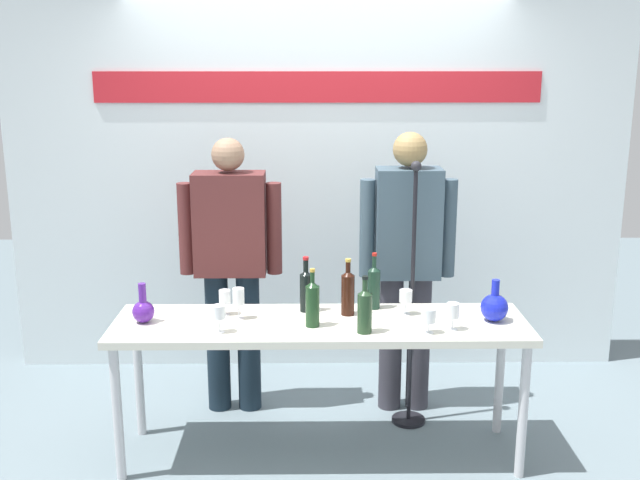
# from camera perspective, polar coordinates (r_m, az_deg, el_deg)

# --- Properties ---
(ground_plane) EXTENTS (10.00, 10.00, 0.00)m
(ground_plane) POSITION_cam_1_polar(r_m,az_deg,el_deg) (4.30, 0.03, -15.92)
(ground_plane) COLOR slate
(back_wall) EXTENTS (4.17, 0.11, 3.00)m
(back_wall) POSITION_cam_1_polar(r_m,az_deg,el_deg) (5.07, -0.17, 6.68)
(back_wall) COLOR white
(back_wall) RESTS_ON ground
(display_table) EXTENTS (2.19, 0.58, 0.77)m
(display_table) POSITION_cam_1_polar(r_m,az_deg,el_deg) (4.00, 0.03, -7.14)
(display_table) COLOR silver
(display_table) RESTS_ON ground
(decanter_blue_left) EXTENTS (0.12, 0.12, 0.21)m
(decanter_blue_left) POSITION_cam_1_polar(r_m,az_deg,el_deg) (4.05, -13.28, -5.19)
(decanter_blue_left) COLOR #51208E
(decanter_blue_left) RESTS_ON display_table
(decanter_blue_right) EXTENTS (0.15, 0.15, 0.23)m
(decanter_blue_right) POSITION_cam_1_polar(r_m,az_deg,el_deg) (4.07, 13.12, -4.95)
(decanter_blue_right) COLOR #1722BE
(decanter_blue_right) RESTS_ON display_table
(presenter_left) EXTENTS (0.61, 0.22, 1.68)m
(presenter_left) POSITION_cam_1_polar(r_m,az_deg,el_deg) (4.49, -6.79, -1.42)
(presenter_left) COLOR #14222D
(presenter_left) RESTS_ON ground
(presenter_right) EXTENTS (0.57, 0.22, 1.71)m
(presenter_right) POSITION_cam_1_polar(r_m,az_deg,el_deg) (4.50, 6.64, -1.28)
(presenter_right) COLOR #35333C
(presenter_right) RESTS_ON ground
(wine_bottle_0) EXTENTS (0.07, 0.07, 0.30)m
(wine_bottle_0) POSITION_cam_1_polar(r_m,az_deg,el_deg) (3.79, 3.42, -5.26)
(wine_bottle_0) COLOR #203B22
(wine_bottle_0) RESTS_ON display_table
(wine_bottle_1) EXTENTS (0.07, 0.07, 0.32)m
(wine_bottle_1) POSITION_cam_1_polar(r_m,az_deg,el_deg) (4.15, 4.12, -3.49)
(wine_bottle_1) COLOR #173325
(wine_bottle_1) RESTS_ON display_table
(wine_bottle_2) EXTENTS (0.07, 0.07, 0.31)m
(wine_bottle_2) POSITION_cam_1_polar(r_m,az_deg,el_deg) (3.87, -0.58, -4.77)
(wine_bottle_2) COLOR #1A391D
(wine_bottle_2) RESTS_ON display_table
(wine_bottle_3) EXTENTS (0.07, 0.07, 0.31)m
(wine_bottle_3) POSITION_cam_1_polar(r_m,az_deg,el_deg) (4.04, 2.13, -3.90)
(wine_bottle_3) COLOR black
(wine_bottle_3) RESTS_ON display_table
(wine_bottle_4) EXTENTS (0.07, 0.07, 0.31)m
(wine_bottle_4) POSITION_cam_1_polar(r_m,az_deg,el_deg) (4.09, -1.08, -3.72)
(wine_bottle_4) COLOR black
(wine_bottle_4) RESTS_ON display_table
(wine_glass_left_0) EXTENTS (0.06, 0.06, 0.17)m
(wine_glass_left_0) POSITION_cam_1_polar(r_m,az_deg,el_deg) (4.00, -6.22, -4.33)
(wine_glass_left_0) COLOR white
(wine_glass_left_0) RESTS_ON display_table
(wine_glass_left_1) EXTENTS (0.06, 0.06, 0.14)m
(wine_glass_left_1) POSITION_cam_1_polar(r_m,az_deg,el_deg) (4.08, -7.25, -4.33)
(wine_glass_left_1) COLOR white
(wine_glass_left_1) RESTS_ON display_table
(wine_glass_left_2) EXTENTS (0.07, 0.07, 0.14)m
(wine_glass_left_2) POSITION_cam_1_polar(r_m,az_deg,el_deg) (3.82, -7.70, -5.48)
(wine_glass_left_2) COLOR white
(wine_glass_left_2) RESTS_ON display_table
(wine_glass_right_0) EXTENTS (0.07, 0.07, 0.14)m
(wine_glass_right_0) POSITION_cam_1_polar(r_m,az_deg,el_deg) (4.08, 6.54, -4.29)
(wine_glass_right_0) COLOR white
(wine_glass_right_0) RESTS_ON display_table
(wine_glass_right_1) EXTENTS (0.07, 0.07, 0.13)m
(wine_glass_right_1) POSITION_cam_1_polar(r_m,az_deg,el_deg) (3.82, 8.29, -5.73)
(wine_glass_right_1) COLOR white
(wine_glass_right_1) RESTS_ON display_table
(wine_glass_right_2) EXTENTS (0.07, 0.07, 0.14)m
(wine_glass_right_2) POSITION_cam_1_polar(r_m,az_deg,el_deg) (3.89, 10.07, -5.35)
(wine_glass_right_2) COLOR white
(wine_glass_right_2) RESTS_ON display_table
(microphone_stand) EXTENTS (0.20, 0.20, 1.57)m
(microphone_stand) POSITION_cam_1_polar(r_m,az_deg,el_deg) (4.44, 6.92, -7.44)
(microphone_stand) COLOR black
(microphone_stand) RESTS_ON ground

